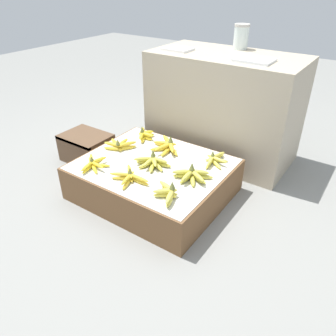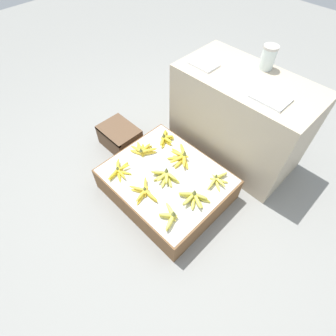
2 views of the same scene
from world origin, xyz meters
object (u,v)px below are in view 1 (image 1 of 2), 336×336
banana_bunch_middle_left (119,145)px  banana_bunch_middle_midleft (152,162)px  foam_tray_white (178,49)px  banana_bunch_front_midleft (130,177)px  banana_bunch_back_midleft (167,146)px  banana_bunch_back_left (144,135)px  banana_bunch_back_midright (215,160)px  banana_bunch_middle_midright (192,176)px  glass_jar (241,37)px  banana_bunch_front_left (94,164)px  banana_bunch_front_midright (168,193)px  wooden_crate (87,147)px

banana_bunch_middle_left → banana_bunch_middle_midleft: banana_bunch_middle_midleft is taller
banana_bunch_middle_left → foam_tray_white: size_ratio=0.98×
banana_bunch_front_midleft → banana_bunch_back_midleft: (-0.04, 0.46, 0.01)m
banana_bunch_back_left → banana_bunch_back_midright: size_ratio=0.81×
banana_bunch_middle_midright → glass_jar: bearing=101.5°
banana_bunch_front_midleft → banana_bunch_middle_midleft: (0.01, 0.21, 0.00)m
banana_bunch_middle_left → banana_bunch_middle_midright: bearing=-5.0°
banana_bunch_front_left → banana_bunch_middle_midleft: bearing=34.9°
banana_bunch_middle_midleft → foam_tray_white: 0.96m
banana_bunch_middle_midright → banana_bunch_back_midright: size_ratio=0.94×
banana_bunch_middle_left → banana_bunch_back_midright: 0.69m
glass_jar → banana_bunch_front_left: bearing=-107.9°
banana_bunch_middle_left → banana_bunch_back_left: 0.24m
banana_bunch_front_midright → banana_bunch_middle_left: 0.69m
banana_bunch_front_midleft → wooden_crate: bearing=156.6°
banana_bunch_middle_midright → banana_bunch_front_midleft: bearing=-144.4°
banana_bunch_front_midright → glass_jar: (-0.19, 1.26, 0.64)m
banana_bunch_front_midleft → banana_bunch_middle_midright: 0.38m
banana_bunch_middle_midleft → banana_bunch_back_midright: 0.42m
banana_bunch_front_midleft → foam_tray_white: 1.13m
banana_bunch_back_midright → glass_jar: (-0.22, 0.76, 0.65)m
banana_bunch_middle_left → glass_jar: bearing=65.8°
wooden_crate → banana_bunch_back_midright: 1.09m
banana_bunch_front_midright → banana_bunch_middle_left: size_ratio=0.85×
banana_bunch_back_midleft → foam_tray_white: 0.77m
glass_jar → banana_bunch_front_midright: bearing=-81.4°
banana_bunch_middle_left → banana_bunch_back_midleft: (0.29, 0.18, 0.00)m
banana_bunch_middle_midleft → wooden_crate: bearing=171.7°
banana_bunch_front_midleft → banana_bunch_middle_left: banana_bunch_middle_left is taller
banana_bunch_front_left → banana_bunch_front_midright: banana_bunch_front_midright is taller
banana_bunch_front_midleft → glass_jar: 1.41m
banana_bunch_middle_left → banana_bunch_middle_midright: 0.65m
banana_bunch_middle_midleft → foam_tray_white: size_ratio=1.14×
banana_bunch_back_midleft → banana_bunch_middle_midleft: bearing=-77.6°
banana_bunch_middle_midright → banana_bunch_front_midright: bearing=-94.4°
banana_bunch_front_left → banana_bunch_back_midleft: size_ratio=0.93×
banana_bunch_middle_midright → banana_bunch_back_midleft: banana_bunch_back_midleft is taller
banana_bunch_front_midleft → banana_bunch_middle_midleft: bearing=86.5°
banana_bunch_back_left → banana_bunch_front_midleft: bearing=-60.5°
banana_bunch_middle_left → banana_bunch_middle_midright: (0.64, -0.06, 0.00)m
banana_bunch_back_midright → foam_tray_white: foam_tray_white is taller
banana_bunch_middle_left → banana_bunch_back_midright: size_ratio=0.83×
banana_bunch_middle_midright → glass_jar: 1.23m
banana_bunch_middle_midright → banana_bunch_back_midleft: bearing=146.2°
banana_bunch_back_left → glass_jar: bearing=61.6°
banana_bunch_front_left → banana_bunch_back_midleft: 0.53m
foam_tray_white → banana_bunch_back_left: bearing=-93.1°
banana_bunch_front_left → banana_bunch_back_midright: size_ratio=0.98×
banana_bunch_front_midleft → banana_bunch_back_midright: size_ratio=1.05×
banana_bunch_back_left → glass_jar: glass_jar is taller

